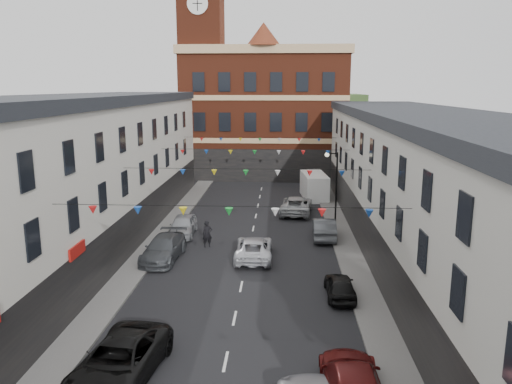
% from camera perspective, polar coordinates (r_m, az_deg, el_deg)
% --- Properties ---
extents(ground, '(160.00, 160.00, 0.00)m').
position_cam_1_polar(ground, '(29.16, -1.71, -10.76)').
color(ground, black).
rests_on(ground, ground).
extents(pavement_left, '(1.80, 64.00, 0.15)m').
position_cam_1_polar(pavement_left, '(32.23, -13.87, -8.71)').
color(pavement_left, '#605E5B').
rests_on(pavement_left, ground).
extents(pavement_right, '(1.80, 64.00, 0.15)m').
position_cam_1_polar(pavement_right, '(31.25, 11.49, -9.27)').
color(pavement_right, '#605E5B').
rests_on(pavement_right, ground).
extents(terrace_left, '(8.40, 56.00, 10.70)m').
position_cam_1_polar(terrace_left, '(31.71, -23.35, 0.22)').
color(terrace_left, silver).
rests_on(terrace_left, ground).
extents(terrace_right, '(8.40, 56.00, 9.70)m').
position_cam_1_polar(terrace_right, '(30.08, 21.38, -1.18)').
color(terrace_right, '#B4B2A8').
rests_on(terrace_right, ground).
extents(civic_building, '(20.60, 13.30, 18.50)m').
position_cam_1_polar(civic_building, '(64.87, 1.02, 9.18)').
color(civic_building, maroon).
rests_on(civic_building, ground).
extents(clock_tower, '(5.60, 5.60, 30.00)m').
position_cam_1_polar(clock_tower, '(62.68, -6.18, 15.24)').
color(clock_tower, maroon).
rests_on(clock_tower, ground).
extents(distant_hill, '(40.00, 14.00, 10.00)m').
position_cam_1_polar(distant_hill, '(89.25, -1.04, 7.92)').
color(distant_hill, '#294721').
rests_on(distant_hill, ground).
extents(street_lamp, '(1.10, 0.36, 6.00)m').
position_cam_1_polar(street_lamp, '(41.69, 8.86, 1.64)').
color(street_lamp, black).
rests_on(street_lamp, ground).
extents(car_left_c, '(3.37, 6.10, 1.62)m').
position_cam_1_polar(car_left_c, '(21.13, -15.36, -18.13)').
color(car_left_c, black).
rests_on(car_left_c, ground).
extents(car_left_d, '(2.49, 5.46, 1.55)m').
position_cam_1_polar(car_left_d, '(33.76, -10.51, -6.35)').
color(car_left_d, '#464A4E').
rests_on(car_left_d, ground).
extents(car_left_e, '(2.01, 4.66, 1.57)m').
position_cam_1_polar(car_left_e, '(38.92, -8.34, -3.79)').
color(car_left_e, '#9DA0A5').
rests_on(car_left_e, ground).
extents(car_right_c, '(2.19, 5.36, 1.55)m').
position_cam_1_polar(car_right_c, '(19.56, 10.96, -20.67)').
color(car_right_c, '#551111').
rests_on(car_right_c, ground).
extents(car_right_d, '(1.56, 3.78, 1.28)m').
position_cam_1_polar(car_right_d, '(27.94, 9.59, -10.55)').
color(car_right_d, black).
rests_on(car_right_d, ground).
extents(car_right_e, '(1.76, 4.75, 1.55)m').
position_cam_1_polar(car_right_e, '(38.13, 7.78, -4.12)').
color(car_right_e, '#515459').
rests_on(car_right_e, ground).
extents(car_right_f, '(3.18, 5.94, 1.59)m').
position_cam_1_polar(car_right_f, '(45.16, 4.62, -1.49)').
color(car_right_f, '#BBBDC0').
rests_on(car_right_f, ground).
extents(moving_car, '(2.47, 5.23, 1.44)m').
position_cam_1_polar(moving_car, '(33.44, -0.25, -6.41)').
color(moving_car, silver).
rests_on(moving_car, ground).
extents(white_van, '(2.74, 5.93, 2.54)m').
position_cam_1_polar(white_van, '(51.61, 6.66, 0.71)').
color(white_van, white).
rests_on(white_van, ground).
extents(pedestrian, '(0.81, 0.66, 1.92)m').
position_cam_1_polar(pedestrian, '(35.82, -5.59, -4.81)').
color(pedestrian, black).
rests_on(pedestrian, ground).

